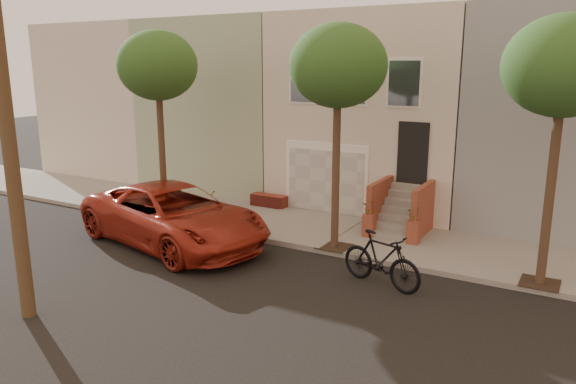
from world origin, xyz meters
The scene contains 8 objects.
ground centered at (0.00, 0.00, 0.00)m, with size 90.00×90.00×0.00m, color black.
sidewalk centered at (0.00, 5.35, 0.07)m, with size 40.00×3.70×0.15m, color gray.
house_row centered at (0.00, 11.19, 3.64)m, with size 33.10×11.70×7.00m.
tree_left centered at (-5.50, 3.90, 5.26)m, with size 2.70×2.57×6.30m.
tree_mid centered at (1.00, 3.90, 5.26)m, with size 2.70×2.57×6.30m.
tree_right centered at (6.50, 3.90, 5.26)m, with size 2.70×2.57×6.30m.
pickup_truck centered at (-3.51, 2.10, 0.90)m, with size 3.00×6.50×1.81m, color maroon.
motorcycle centered at (3.06, 2.16, 0.68)m, with size 0.64×2.27×1.36m, color black.
Camera 1 is at (7.34, -9.91, 5.33)m, focal length 34.05 mm.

